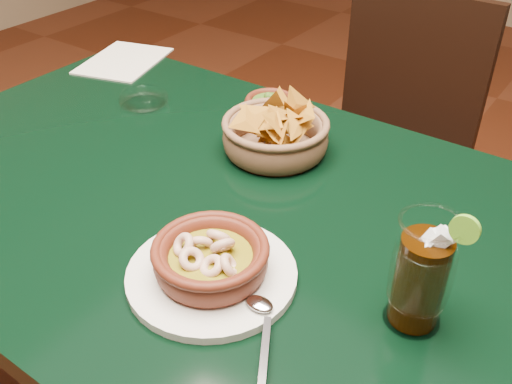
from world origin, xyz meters
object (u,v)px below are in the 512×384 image
Objects in this scene: dining_table at (199,233)px; dining_chair at (384,151)px; shrimp_plate at (211,262)px; chip_basket at (276,135)px; cola_drink at (421,274)px.

dining_table is 1.33× the size of dining_chair.
dining_table is 4.23× the size of shrimp_plate.
dining_chair is 0.61m from chip_basket.
shrimp_plate reaches higher than dining_table.
dining_chair is at bearing 97.14° from shrimp_plate.
dining_table is at bearing -94.28° from dining_chair.
dining_table is 0.73m from dining_chair.
dining_chair is at bearing 115.05° from cola_drink.
chip_basket is at bearing 75.69° from dining_table.
dining_chair is 0.91m from shrimp_plate.
cola_drink reaches higher than chip_basket.
dining_table is 5.27× the size of chip_basket.
dining_chair is 3.95× the size of chip_basket.
chip_basket is at bearing 109.36° from shrimp_plate.
dining_chair is 3.17× the size of shrimp_plate.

